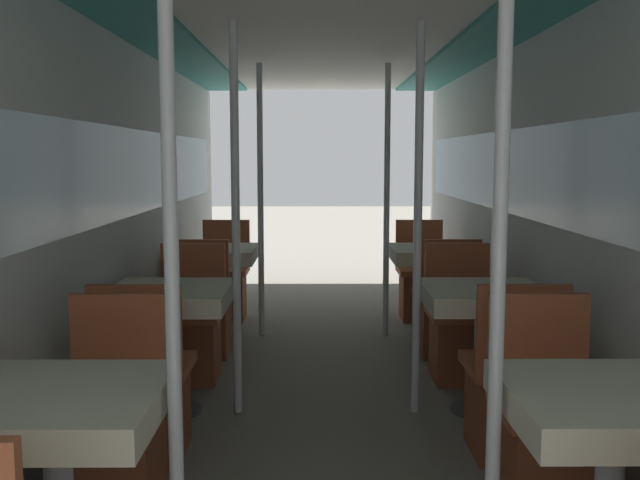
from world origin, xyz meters
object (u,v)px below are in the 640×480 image
(chair_left_near_1, at_px, (146,399))
(support_pole_right_2, at_px, (387,202))
(support_pole_left_0, at_px, (172,274))
(chair_right_far_0, at_px, (548,445))
(chair_right_far_1, at_px, (461,337))
(support_pole_right_1, at_px, (418,222))
(dining_table_left_0, at_px, (56,419))
(chair_left_far_0, at_px, (113,446))
(support_pole_left_1, at_px, (236,222))
(dining_table_left_1, at_px, (170,304))
(chair_left_near_2, at_px, (204,318))
(support_pole_right_0, at_px, (498,273))
(dining_table_right_1, at_px, (483,304))
(support_pole_left_2, at_px, (261,202))
(chair_right_far_2, at_px, (421,287))
(dining_table_left_2, at_px, (214,259))
(dining_table_right_0, at_px, (613,418))
(chair_right_near_1, at_px, (510,399))
(chair_right_near_2, at_px, (445,317))
(chair_left_far_2, at_px, (225,288))
(dining_table_right_2, at_px, (433,259))
(chair_left_far_1, at_px, (190,337))

(chair_left_near_1, relative_size, support_pole_right_2, 0.40)
(support_pole_left_0, bearing_deg, chair_left_near_1, 107.99)
(chair_right_far_0, bearing_deg, support_pole_right_2, -82.65)
(chair_right_far_1, relative_size, support_pole_right_1, 0.40)
(dining_table_left_0, relative_size, chair_left_far_0, 0.82)
(chair_left_far_0, relative_size, support_pole_left_1, 0.40)
(dining_table_left_1, xyz_separation_m, chair_left_near_1, (0.00, -0.62, -0.35))
(dining_table_left_1, relative_size, chair_left_near_2, 0.82)
(support_pole_right_0, height_order, dining_table_right_1, support_pole_right_0)
(support_pole_left_2, height_order, chair_right_far_2, support_pole_left_2)
(dining_table_left_2, height_order, chair_right_far_0, chair_right_far_0)
(support_pole_right_1, bearing_deg, dining_table_right_0, -77.91)
(dining_table_left_2, bearing_deg, support_pole_right_2, 0.00)
(support_pole_left_2, xyz_separation_m, support_pole_right_2, (1.04, 0.00, 0.00))
(chair_left_near_2, xyz_separation_m, support_pole_left_2, (0.39, 0.62, 0.83))
(dining_table_left_1, relative_size, support_pole_right_2, 0.33)
(chair_right_near_1, bearing_deg, chair_left_near_1, 180.00)
(support_pole_left_2, height_order, chair_right_near_2, support_pole_left_2)
(chair_left_far_2, bearing_deg, chair_right_far_2, -180.00)
(chair_left_far_2, relative_size, chair_right_far_2, 1.00)
(chair_left_far_2, relative_size, chair_right_far_0, 1.00)
(support_pole_left_0, xyz_separation_m, support_pole_right_2, (1.04, 3.62, 0.00))
(dining_table_left_2, bearing_deg, chair_left_far_2, 90.00)
(chair_left_near_2, bearing_deg, chair_right_near_2, 0.00)
(chair_left_near_2, relative_size, dining_table_right_0, 1.22)
(support_pole_right_0, bearing_deg, dining_table_right_0, 0.00)
(chair_left_near_2, bearing_deg, chair_left_near_1, -90.00)
(chair_right_near_1, distance_m, support_pole_right_1, 1.11)
(dining_table_left_1, relative_size, dining_table_left_2, 1.00)
(chair_left_far_0, relative_size, chair_left_near_1, 1.00)
(support_pole_left_2, bearing_deg, dining_table_left_1, -102.09)
(dining_table_left_1, relative_size, dining_table_right_1, 1.00)
(chair_left_near_1, relative_size, support_pole_left_2, 0.40)
(chair_right_far_0, xyz_separation_m, chair_right_near_1, (0.00, 0.58, 0.00))
(dining_table_left_1, relative_size, support_pole_right_1, 0.33)
(support_pole_right_0, distance_m, support_pole_right_2, 3.62)
(chair_left_near_2, height_order, support_pole_left_2, support_pole_left_2)
(support_pole_left_1, bearing_deg, dining_table_right_2, 51.75)
(chair_left_far_1, xyz_separation_m, chair_right_near_2, (1.82, 0.58, 0.00))
(support_pole_left_1, distance_m, chair_right_far_2, 2.94)
(support_pole_right_1, bearing_deg, chair_left_far_2, 120.46)
(support_pole_left_2, height_order, chair_right_near_1, support_pole_left_2)
(chair_left_near_2, distance_m, support_pole_right_1, 2.04)
(chair_right_far_0, xyz_separation_m, dining_table_right_2, (0.00, 3.00, 0.35))
(dining_table_left_2, distance_m, chair_right_near_1, 3.05)
(chair_left_far_2, bearing_deg, support_pole_left_1, 99.07)
(support_pole_left_2, relative_size, dining_table_right_1, 3.03)
(dining_table_right_0, relative_size, support_pole_right_0, 0.33)
(chair_left_far_0, height_order, chair_right_near_1, same)
(dining_table_right_1, relative_size, chair_right_near_2, 0.82)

